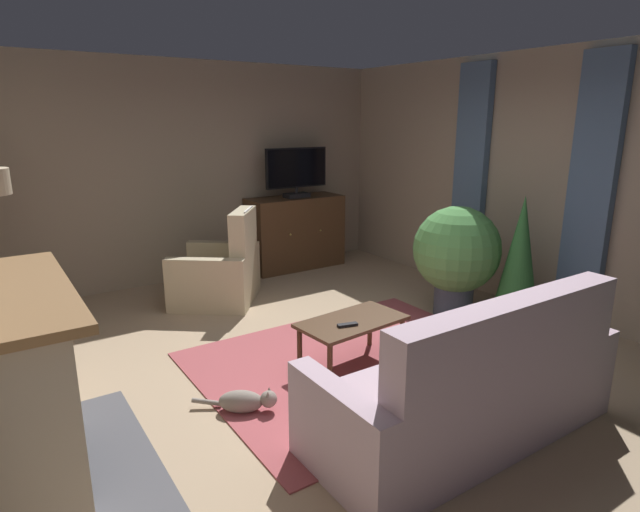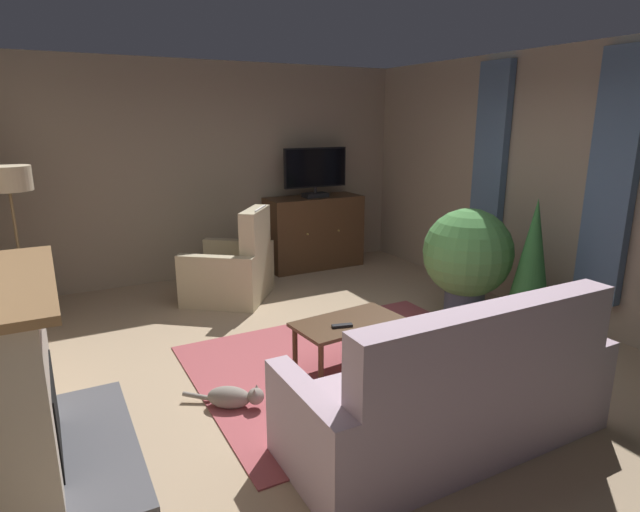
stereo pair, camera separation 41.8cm
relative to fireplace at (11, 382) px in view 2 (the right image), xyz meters
The scene contains 17 objects.
ground_plane 2.45m from the fireplace, ahead, with size 5.88×7.01×0.04m, color tan.
wall_back 4.29m from the fireplace, 55.90° to the left, with size 5.88×0.10×2.78m, color gray.
wall_right_with_window 5.12m from the fireplace, ahead, with size 0.10×7.01×2.78m, color gray.
curtain_panel_near 5.04m from the fireplace, ahead, with size 0.10×0.44×2.34m, color slate.
curtain_panel_far 5.17m from the fireplace, 13.52° to the left, with size 0.10×0.44×2.34m, color slate.
rug_central 2.61m from the fireplace, ahead, with size 2.71×2.18×0.01m, color #9E474C.
fireplace is the anchor object (origin of this frame).
tv_cabinet 4.80m from the fireplace, 40.79° to the left, with size 1.35×0.57×1.01m.
television 4.83m from the fireplace, 40.30° to the left, with size 0.93×0.20×0.68m.
coffee_table 2.45m from the fireplace, ahead, with size 0.96×0.58×0.43m.
tv_remote 2.33m from the fireplace, ahead, with size 0.17×0.05×0.02m, color black.
sofa_floral 2.69m from the fireplace, 23.23° to the right, with size 2.17×0.88×1.05m.
armchair_beside_cabinet 3.22m from the fireplace, 47.61° to the left, with size 1.26×1.27×1.10m.
potted_plant_on_hearth_side 4.40m from the fireplace, ahead, with size 0.39×0.39×1.35m.
potted_plant_small_fern_corner 4.13m from the fireplace, ahead, with size 0.92×0.92×1.19m.
cat 1.44m from the fireplace, ahead, with size 0.52×0.45×0.18m.
floor_lamp 2.79m from the fireplace, 89.68° to the left, with size 0.43×0.43×1.62m.
Camera 2 is at (-2.06, -3.53, 2.08)m, focal length 29.26 mm.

